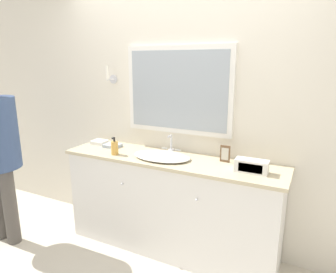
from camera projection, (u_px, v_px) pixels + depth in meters
ground_plane at (156, 264)px, 2.69m from camera, size 14.00×14.00×0.00m
wall_back at (183, 114)px, 2.87m from camera, size 8.00×0.18×2.55m
vanity_counter at (170, 204)px, 2.82m from camera, size 2.06×0.52×0.92m
sink_basin at (162, 156)px, 2.72m from camera, size 0.54×0.40×0.18m
soap_bottle at (115, 148)px, 2.81m from camera, size 0.07×0.07×0.17m
appliance_box at (252, 166)px, 2.35m from camera, size 0.26×0.11×0.10m
picture_frame at (225, 154)px, 2.59m from camera, size 0.09×0.01×0.15m
hand_towel_near_sink at (99, 142)px, 3.19m from camera, size 0.15×0.14×0.04m
hand_towel_far_corner at (112, 146)px, 3.06m from camera, size 0.16×0.14×0.03m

